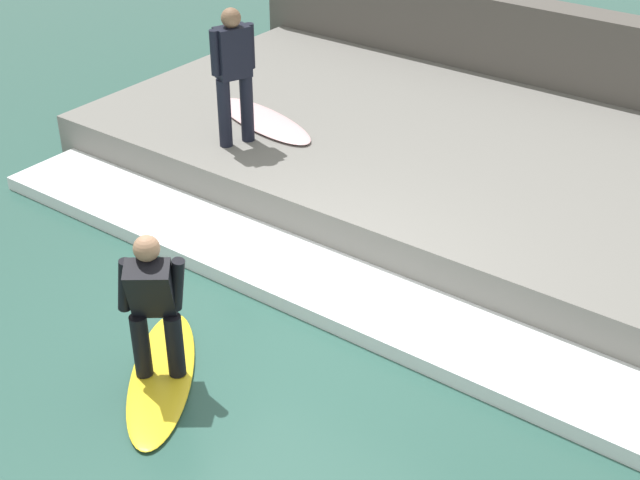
% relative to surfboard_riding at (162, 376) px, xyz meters
% --- Properties ---
extents(ground_plane, '(28.00, 28.00, 0.00)m').
position_rel_surfboard_riding_xyz_m(ground_plane, '(1.20, -0.41, -0.03)').
color(ground_plane, '#2D564C').
extents(concrete_ledge, '(4.40, 9.04, 0.52)m').
position_rel_surfboard_riding_xyz_m(concrete_ledge, '(4.54, -0.41, 0.23)').
color(concrete_ledge, slate).
rests_on(concrete_ledge, ground_plane).
extents(back_wall, '(0.50, 9.49, 1.54)m').
position_rel_surfboard_riding_xyz_m(back_wall, '(6.99, -0.41, 0.74)').
color(back_wall, '#544F49').
rests_on(back_wall, ground_plane).
extents(wave_foam_crest, '(0.98, 8.58, 0.15)m').
position_rel_surfboard_riding_xyz_m(wave_foam_crest, '(1.85, -0.41, 0.05)').
color(wave_foam_crest, white).
rests_on(wave_foam_crest, ground_plane).
extents(surfboard_riding, '(1.73, 1.49, 0.06)m').
position_rel_surfboard_riding_xyz_m(surfboard_riding, '(0.00, 0.00, 0.00)').
color(surfboard_riding, yellow).
rests_on(surfboard_riding, ground_plane).
extents(surfer_riding, '(0.54, 0.53, 1.34)m').
position_rel_surfboard_riding_xyz_m(surfer_riding, '(0.00, 0.00, 0.77)').
color(surfer_riding, black).
rests_on(surfer_riding, surfboard_riding).
extents(surfer_waiting_near, '(0.50, 0.34, 1.57)m').
position_rel_surfboard_riding_xyz_m(surfer_waiting_near, '(3.08, 1.81, 1.38)').
color(surfer_waiting_near, black).
rests_on(surfer_waiting_near, concrete_ledge).
extents(surfboard_waiting_near, '(0.98, 1.82, 0.06)m').
position_rel_surfboard_riding_xyz_m(surfboard_waiting_near, '(3.70, 1.93, 0.52)').
color(surfboard_waiting_near, beige).
rests_on(surfboard_waiting_near, concrete_ledge).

